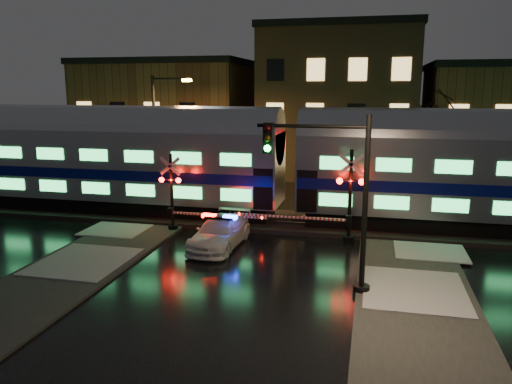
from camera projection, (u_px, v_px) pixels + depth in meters
The scene contains 13 objects.
ground at pixel (254, 253), 21.90m from camera, with size 120.00×120.00×0.00m, color black.
ballast at pixel (276, 221), 26.64m from camera, with size 90.00×4.20×0.24m, color black.
sidewalk_left at pixel (37, 291), 17.60m from camera, with size 4.00×20.00×0.12m, color #2D2D2D.
sidewalk_right at pixel (422, 331), 14.72m from camera, with size 4.00×20.00×0.12m, color #2D2D2D.
building_left at pixel (170, 117), 44.83m from camera, with size 14.00×10.00×9.00m, color #543520.
building_mid at pixel (339, 104), 41.73m from camera, with size 12.00×11.00×11.50m, color brown.
building_right at pixel (507, 125), 38.68m from camera, with size 12.00×10.00×8.50m, color #543520.
train at pixel (290, 161), 25.81m from camera, with size 51.00×3.12×5.92m.
police_car at pixel (220, 232), 22.62m from camera, with size 2.11×4.71×1.50m.
crossing_signal_right at pixel (342, 205), 22.93m from camera, with size 6.19×0.67×4.38m.
crossing_signal_left at pixel (178, 201), 24.74m from camera, with size 5.55×0.65×3.93m.
traffic_light at pixel (336, 200), 17.06m from camera, with size 4.04×0.72×6.25m.
streetlight at pixel (159, 130), 31.39m from camera, with size 2.63×0.27×7.86m.
Camera 1 is at (4.79, -20.33, 7.10)m, focal length 35.00 mm.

